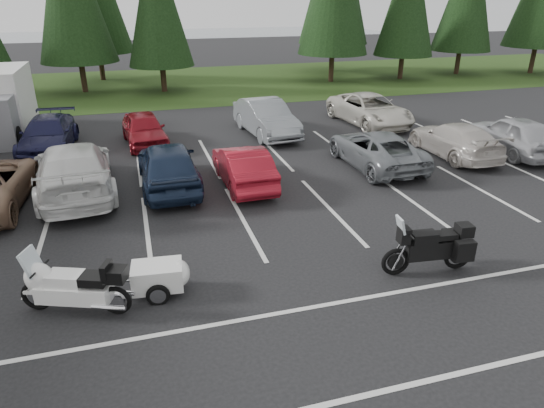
{
  "coord_description": "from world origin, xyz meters",
  "views": [
    {
      "loc": [
        -2.23,
        -11.3,
        6.04
      ],
      "look_at": [
        0.92,
        -0.5,
        1.09
      ],
      "focal_mm": 32.0,
      "sensor_mm": 36.0,
      "label": 1
    }
  ],
  "objects_px": {
    "car_far_4": "(370,109)",
    "adventure_motorcycle": "(429,243)",
    "car_near_7": "(454,140)",
    "cargo_trailer": "(158,279)",
    "car_far_3": "(266,118)",
    "touring_motorcycle": "(73,282)",
    "car_far_2": "(144,129)",
    "car_near_5": "(243,166)",
    "car_far_1": "(48,135)",
    "car_near_3": "(74,169)",
    "car_near_8": "(515,135)",
    "car_near_6": "(376,149)",
    "car_near_4": "(168,165)"
  },
  "relations": [
    {
      "from": "car_near_5",
      "to": "adventure_motorcycle",
      "type": "xyz_separation_m",
      "value": [
        2.82,
        -6.64,
        0.08
      ]
    },
    {
      "from": "car_far_4",
      "to": "adventure_motorcycle",
      "type": "xyz_separation_m",
      "value": [
        -5.04,
        -12.96,
        0.03
      ]
    },
    {
      "from": "car_far_4",
      "to": "car_far_2",
      "type": "bearing_deg",
      "value": 176.76
    },
    {
      "from": "car_far_2",
      "to": "car_far_3",
      "type": "bearing_deg",
      "value": -5.06
    },
    {
      "from": "car_near_3",
      "to": "car_near_5",
      "type": "bearing_deg",
      "value": 166.64
    },
    {
      "from": "adventure_motorcycle",
      "to": "touring_motorcycle",
      "type": "bearing_deg",
      "value": -178.65
    },
    {
      "from": "car_near_5",
      "to": "cargo_trailer",
      "type": "distance_m",
      "value": 6.65
    },
    {
      "from": "car_near_6",
      "to": "car_far_2",
      "type": "bearing_deg",
      "value": -34.06
    },
    {
      "from": "touring_motorcycle",
      "to": "adventure_motorcycle",
      "type": "distance_m",
      "value": 7.75
    },
    {
      "from": "car_near_7",
      "to": "car_far_2",
      "type": "relative_size",
      "value": 1.14
    },
    {
      "from": "car_near_7",
      "to": "cargo_trailer",
      "type": "relative_size",
      "value": 2.94
    },
    {
      "from": "car_near_6",
      "to": "car_near_3",
      "type": "bearing_deg",
      "value": -2.54
    },
    {
      "from": "car_near_3",
      "to": "car_far_1",
      "type": "distance_m",
      "value": 5.43
    },
    {
      "from": "car_near_7",
      "to": "car_far_3",
      "type": "height_order",
      "value": "car_far_3"
    },
    {
      "from": "car_near_3",
      "to": "adventure_motorcycle",
      "type": "bearing_deg",
      "value": 132.75
    },
    {
      "from": "car_near_5",
      "to": "car_far_2",
      "type": "height_order",
      "value": "car_far_2"
    },
    {
      "from": "car_far_4",
      "to": "touring_motorcycle",
      "type": "distance_m",
      "value": 17.75
    },
    {
      "from": "touring_motorcycle",
      "to": "adventure_motorcycle",
      "type": "xyz_separation_m",
      "value": [
        7.72,
        -0.63,
        0.04
      ]
    },
    {
      "from": "touring_motorcycle",
      "to": "car_near_3",
      "type": "bearing_deg",
      "value": 115.1
    },
    {
      "from": "car_near_5",
      "to": "cargo_trailer",
      "type": "bearing_deg",
      "value": 59.92
    },
    {
      "from": "car_far_2",
      "to": "car_near_5",
      "type": "bearing_deg",
      "value": -68.55
    },
    {
      "from": "car_near_8",
      "to": "car_near_7",
      "type": "bearing_deg",
      "value": -3.72
    },
    {
      "from": "touring_motorcycle",
      "to": "car_far_4",
      "type": "bearing_deg",
      "value": 65.24
    },
    {
      "from": "car_near_3",
      "to": "car_far_2",
      "type": "distance_m",
      "value": 5.57
    },
    {
      "from": "cargo_trailer",
      "to": "car_near_6",
      "type": "bearing_deg",
      "value": 42.0
    },
    {
      "from": "car_near_7",
      "to": "car_far_3",
      "type": "relative_size",
      "value": 0.96
    },
    {
      "from": "car_near_7",
      "to": "car_near_8",
      "type": "relative_size",
      "value": 1.02
    },
    {
      "from": "car_far_1",
      "to": "car_near_6",
      "type": "bearing_deg",
      "value": -20.63
    },
    {
      "from": "car_near_7",
      "to": "car_far_4",
      "type": "xyz_separation_m",
      "value": [
        -0.9,
        5.55,
        0.06
      ]
    },
    {
      "from": "car_near_8",
      "to": "adventure_motorcycle",
      "type": "height_order",
      "value": "car_near_8"
    },
    {
      "from": "car_far_4",
      "to": "touring_motorcycle",
      "type": "height_order",
      "value": "car_far_4"
    },
    {
      "from": "car_far_1",
      "to": "cargo_trailer",
      "type": "height_order",
      "value": "car_far_1"
    },
    {
      "from": "car_near_6",
      "to": "car_far_3",
      "type": "relative_size",
      "value": 1.0
    },
    {
      "from": "car_far_2",
      "to": "car_near_8",
      "type": "bearing_deg",
      "value": -26.39
    },
    {
      "from": "cargo_trailer",
      "to": "car_near_5",
      "type": "bearing_deg",
      "value": 65.89
    },
    {
      "from": "car_near_6",
      "to": "car_far_1",
      "type": "bearing_deg",
      "value": -25.8
    },
    {
      "from": "car_near_7",
      "to": "car_near_4",
      "type": "bearing_deg",
      "value": 1.89
    },
    {
      "from": "touring_motorcycle",
      "to": "cargo_trailer",
      "type": "bearing_deg",
      "value": 28.54
    },
    {
      "from": "cargo_trailer",
      "to": "car_far_2",
      "type": "bearing_deg",
      "value": 93.76
    },
    {
      "from": "car_near_7",
      "to": "adventure_motorcycle",
      "type": "bearing_deg",
      "value": 51.58
    },
    {
      "from": "car_far_1",
      "to": "car_far_3",
      "type": "bearing_deg",
      "value": 2.98
    },
    {
      "from": "car_far_2",
      "to": "cargo_trailer",
      "type": "distance_m",
      "value": 11.61
    },
    {
      "from": "car_far_1",
      "to": "car_far_4",
      "type": "relative_size",
      "value": 0.9
    },
    {
      "from": "car_far_4",
      "to": "car_near_3",
      "type": "bearing_deg",
      "value": -163.25
    },
    {
      "from": "car_near_5",
      "to": "car_near_3",
      "type": "bearing_deg",
      "value": -9.08
    },
    {
      "from": "car_near_7",
      "to": "car_far_1",
      "type": "bearing_deg",
      "value": -18.36
    },
    {
      "from": "car_far_2",
      "to": "cargo_trailer",
      "type": "bearing_deg",
      "value": -97.03
    },
    {
      "from": "car_near_8",
      "to": "car_far_1",
      "type": "xyz_separation_m",
      "value": [
        -18.06,
        5.63,
        -0.09
      ]
    },
    {
      "from": "car_near_5",
      "to": "car_far_1",
      "type": "xyz_separation_m",
      "value": [
        -6.78,
        6.02,
        0.01
      ]
    },
    {
      "from": "car_far_3",
      "to": "car_near_5",
      "type": "bearing_deg",
      "value": -118.28
    }
  ]
}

